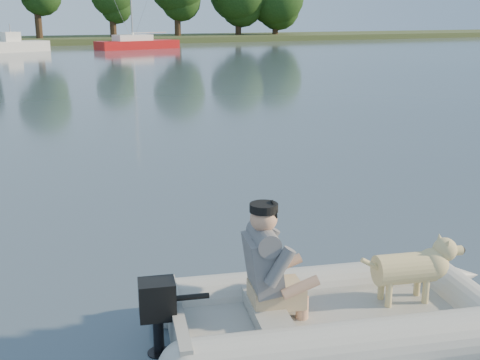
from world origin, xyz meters
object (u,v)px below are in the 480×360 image
dinghy (342,274)px  dog (404,273)px  sailboat (137,44)px  motorboat (13,39)px  man (265,259)px

dinghy → dog: (0.68, -0.09, -0.08)m
dog → sailboat: 49.72m
dinghy → motorboat: motorboat is taller
dog → sailboat: (10.28, 48.65, -0.10)m
dog → dinghy: bearing=-175.4°
motorboat → dinghy: bearing=-111.9°
man → sailboat: (11.67, 48.34, -0.38)m
motorboat → sailboat: (10.17, -0.07, -0.62)m
dinghy → motorboat: bearing=101.6°
dinghy → man: (-0.71, 0.21, 0.19)m
dinghy → man: 0.76m
dinghy → sailboat: size_ratio=0.49×
dinghy → dog: 0.69m
man → dog: (1.39, -0.31, -0.27)m
man → motorboat: bearing=100.7°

